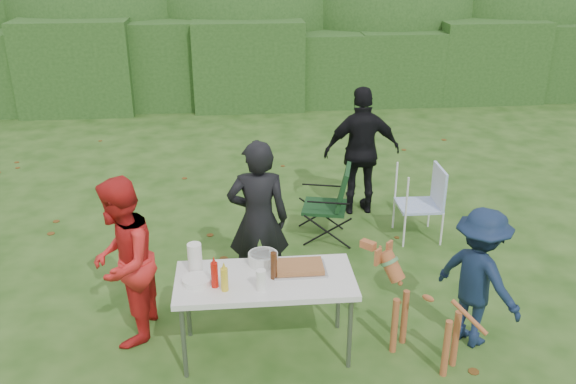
{
  "coord_description": "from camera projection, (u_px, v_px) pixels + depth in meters",
  "views": [
    {
      "loc": [
        -0.33,
        -4.62,
        3.41
      ],
      "look_at": [
        0.18,
        0.94,
        1.0
      ],
      "focal_mm": 38.0,
      "sensor_mm": 36.0,
      "label": 1
    }
  ],
  "objects": [
    {
      "name": "child",
      "position": [
        478.0,
        278.0,
        5.26
      ],
      "size": [
        0.85,
        0.96,
        1.29
      ],
      "primitive_type": "imported",
      "rotation": [
        0.0,
        0.0,
        2.14
      ],
      "color": "#12213D",
      "rests_on": "ground"
    },
    {
      "name": "lawn_chair",
      "position": [
        419.0,
        203.0,
        7.19
      ],
      "size": [
        0.54,
        0.54,
        0.89
      ],
      "primitive_type": null,
      "rotation": [
        0.0,
        0.0,
        3.13
      ],
      "color": "#5F87E1",
      "rests_on": "ground"
    },
    {
      "name": "ketchup_bottle",
      "position": [
        215.0,
        275.0,
        4.91
      ],
      "size": [
        0.06,
        0.06,
        0.22
      ],
      "primitive_type": "cylinder",
      "color": "#B8140A",
      "rests_on": "folding_table"
    },
    {
      "name": "mustard_bottle",
      "position": [
        224.0,
        279.0,
        4.87
      ],
      "size": [
        0.06,
        0.06,
        0.2
      ],
      "primitive_type": "cylinder",
      "color": "gold",
      "rests_on": "folding_table"
    },
    {
      "name": "person_red_jacket",
      "position": [
        122.0,
        262.0,
        5.26
      ],
      "size": [
        0.66,
        0.8,
        1.54
      ],
      "primitive_type": "imported",
      "rotation": [
        0.0,
        0.0,
        -1.67
      ],
      "color": "red",
      "rests_on": "ground"
    },
    {
      "name": "plate_stack",
      "position": [
        197.0,
        281.0,
        4.99
      ],
      "size": [
        0.24,
        0.24,
        0.05
      ],
      "primitive_type": "cylinder",
      "color": "white",
      "rests_on": "folding_table"
    },
    {
      "name": "shrub_backdrop",
      "position": [
        245.0,
        17.0,
        13.75
      ],
      "size": [
        20.0,
        2.6,
        3.2
      ],
      "primitive_type": "ellipsoid",
      "color": "#3D6628",
      "rests_on": "ground"
    },
    {
      "name": "pasta_bowl",
      "position": [
        263.0,
        259.0,
        5.28
      ],
      "size": [
        0.26,
        0.26,
        0.1
      ],
      "primitive_type": "cylinder",
      "color": "silver",
      "rests_on": "folding_table"
    },
    {
      "name": "folding_table",
      "position": [
        265.0,
        283.0,
        5.1
      ],
      "size": [
        1.5,
        0.7,
        0.74
      ],
      "color": "silver",
      "rests_on": "ground"
    },
    {
      "name": "person_black_puffy",
      "position": [
        362.0,
        151.0,
        7.71
      ],
      "size": [
        0.99,
        0.44,
        1.66
      ],
      "primitive_type": "imported",
      "rotation": [
        0.0,
        0.0,
        3.18
      ],
      "color": "black",
      "rests_on": "ground"
    },
    {
      "name": "food_tray",
      "position": [
        300.0,
        269.0,
        5.19
      ],
      "size": [
        0.45,
        0.3,
        0.02
      ],
      "primitive_type": "cube",
      "color": "#B7B7BA",
      "rests_on": "folding_table"
    },
    {
      "name": "camping_chair",
      "position": [
        325.0,
        203.0,
        7.16
      ],
      "size": [
        0.69,
        0.69,
        0.92
      ],
      "primitive_type": null,
      "rotation": [
        0.0,
        0.0,
        2.9
      ],
      "color": "#143719",
      "rests_on": "ground"
    },
    {
      "name": "dog",
      "position": [
        427.0,
        313.0,
        5.1
      ],
      "size": [
        0.96,
        0.96,
        0.92
      ],
      "primitive_type": null,
      "rotation": [
        0.0,
        0.0,
        2.35
      ],
      "color": "#A4572F",
      "rests_on": "ground"
    },
    {
      "name": "paper_towel_roll",
      "position": [
        195.0,
        258.0,
        5.13
      ],
      "size": [
        0.12,
        0.12,
        0.26
      ],
      "primitive_type": "cylinder",
      "color": "white",
      "rests_on": "folding_table"
    },
    {
      "name": "cup_stack",
      "position": [
        261.0,
        280.0,
        4.88
      ],
      "size": [
        0.08,
        0.08,
        0.18
      ],
      "primitive_type": "cylinder",
      "color": "white",
      "rests_on": "folding_table"
    },
    {
      "name": "person_cook",
      "position": [
        258.0,
        220.0,
        5.91
      ],
      "size": [
        0.61,
        0.41,
        1.63
      ],
      "primitive_type": "imported",
      "rotation": [
        0.0,
        0.0,
        3.12
      ],
      "color": "black",
      "rests_on": "ground"
    },
    {
      "name": "beer_bottle",
      "position": [
        274.0,
        266.0,
        5.03
      ],
      "size": [
        0.06,
        0.06,
        0.24
      ],
      "primitive_type": "cylinder",
      "color": "#47230F",
      "rests_on": "folding_table"
    },
    {
      "name": "ground",
      "position": [
        278.0,
        333.0,
        5.61
      ],
      "size": [
        80.0,
        80.0,
        0.0
      ],
      "primitive_type": "plane",
      "color": "#1E4211"
    },
    {
      "name": "focaccia_bread",
      "position": [
        300.0,
        266.0,
        5.18
      ],
      "size": [
        0.4,
        0.26,
        0.04
      ],
      "primitive_type": "cube",
      "color": "#9F6337",
      "rests_on": "food_tray"
    },
    {
      "name": "hedge_row",
      "position": [
        248.0,
        64.0,
        12.58
      ],
      "size": [
        22.0,
        1.4,
        1.7
      ],
      "primitive_type": "cube",
      "color": "#23471C",
      "rests_on": "ground"
    }
  ]
}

